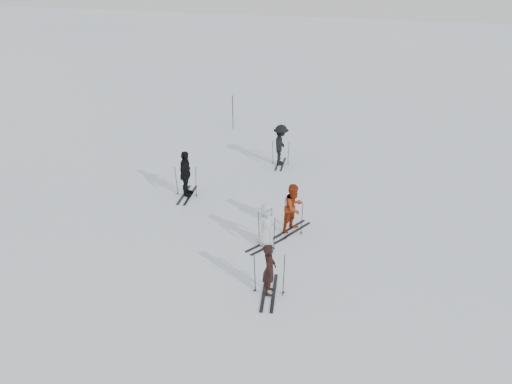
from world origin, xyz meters
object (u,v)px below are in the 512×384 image
(piste_marker, at_px, (233,112))
(skier_red, at_px, (294,208))
(skier_near_dark, at_px, (269,270))
(skier_uphill_far, at_px, (281,145))
(skier_grey, at_px, (266,225))
(skier_uphill_left, at_px, (186,174))

(piste_marker, bearing_deg, skier_red, -60.96)
(piste_marker, bearing_deg, skier_near_dark, -67.70)
(piste_marker, bearing_deg, skier_uphill_far, -48.77)
(skier_near_dark, bearing_deg, skier_uphill_far, 1.96)
(skier_near_dark, height_order, skier_uphill_far, skier_uphill_far)
(skier_red, relative_size, skier_uphill_far, 0.94)
(skier_grey, bearing_deg, skier_uphill_left, 87.60)
(skier_red, height_order, piste_marker, piste_marker)
(skier_near_dark, distance_m, skier_red, 3.70)
(skier_red, distance_m, skier_uphill_far, 5.98)
(skier_near_dark, bearing_deg, skier_red, -8.16)
(skier_uphill_far, bearing_deg, skier_near_dark, -173.98)
(skier_red, bearing_deg, skier_uphill_left, 98.81)
(skier_grey, bearing_deg, piste_marker, 55.26)
(skier_near_dark, relative_size, skier_uphill_far, 0.86)
(skier_red, bearing_deg, skier_uphill_far, 44.43)
(skier_uphill_left, bearing_deg, skier_grey, -130.59)
(skier_red, xyz_separation_m, skier_uphill_far, (-1.81, 5.70, 0.06))
(skier_grey, distance_m, piste_marker, 12.13)
(skier_uphill_far, bearing_deg, skier_grey, -175.91)
(piste_marker, bearing_deg, skier_uphill_left, -84.56)
(skier_grey, bearing_deg, skier_red, 3.22)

